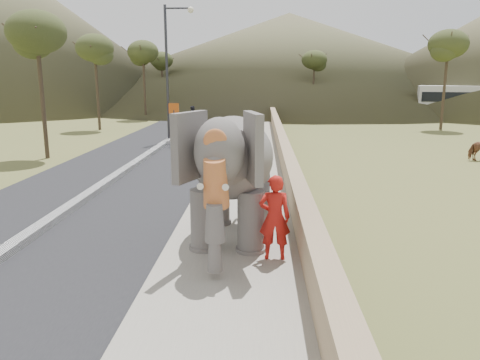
# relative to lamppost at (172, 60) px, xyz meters

# --- Properties ---
(ground) EXTENTS (160.00, 160.00, 0.00)m
(ground) POSITION_rel_lamppost_xyz_m (4.69, -18.96, -4.87)
(ground) COLOR olive
(ground) RESTS_ON ground
(road) EXTENTS (7.00, 120.00, 0.03)m
(road) POSITION_rel_lamppost_xyz_m (-0.31, -8.96, -4.86)
(road) COLOR black
(road) RESTS_ON ground
(median) EXTENTS (0.35, 120.00, 0.22)m
(median) POSITION_rel_lamppost_xyz_m (-0.31, -8.96, -4.76)
(median) COLOR black
(median) RESTS_ON ground
(walkway) EXTENTS (3.00, 120.00, 0.15)m
(walkway) POSITION_rel_lamppost_xyz_m (4.69, -8.96, -4.80)
(walkway) COLOR #9E9687
(walkway) RESTS_ON ground
(parapet) EXTENTS (0.30, 120.00, 1.10)m
(parapet) POSITION_rel_lamppost_xyz_m (6.34, -8.96, -4.32)
(parapet) COLOR tan
(parapet) RESTS_ON ground
(lamppost) EXTENTS (1.76, 0.36, 8.00)m
(lamppost) POSITION_rel_lamppost_xyz_m (0.00, 0.00, 0.00)
(lamppost) COLOR #323237
(lamppost) RESTS_ON ground
(signboard) EXTENTS (0.60, 0.08, 2.40)m
(signboard) POSITION_rel_lamppost_xyz_m (0.19, -0.83, -3.23)
(signboard) COLOR #2D2D33
(signboard) RESTS_ON ground
(distant_car) EXTENTS (4.28, 1.83, 1.44)m
(distant_car) POSITION_rel_lamppost_xyz_m (25.59, 17.38, -4.15)
(distant_car) COLOR silver
(distant_car) RESTS_ON ground
(bus_white) EXTENTS (11.28, 5.05, 3.10)m
(bus_white) POSITION_rel_lamppost_xyz_m (25.84, 16.98, -3.32)
(bus_white) COLOR silver
(bus_white) RESTS_ON ground
(hill_far) EXTENTS (80.00, 80.00, 14.00)m
(hill_far) POSITION_rel_lamppost_xyz_m (9.69, 51.04, 2.13)
(hill_far) COLOR brown
(hill_far) RESTS_ON ground
(elephant_and_man) EXTENTS (2.49, 4.34, 3.04)m
(elephant_and_man) POSITION_rel_lamppost_xyz_m (4.71, -17.65, -3.22)
(elephant_and_man) COLOR slate
(elephant_and_man) RESTS_ON ground
(motorcyclist) EXTENTS (2.23, 1.77, 1.91)m
(motorcyclist) POSITION_rel_lamppost_xyz_m (1.27, 4.74, -4.13)
(motorcyclist) COLOR maroon
(motorcyclist) RESTS_ON ground
(trees) EXTENTS (41.74, 43.37, 7.89)m
(trees) POSITION_rel_lamppost_xyz_m (5.41, 8.43, -1.27)
(trees) COLOR #473828
(trees) RESTS_ON ground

